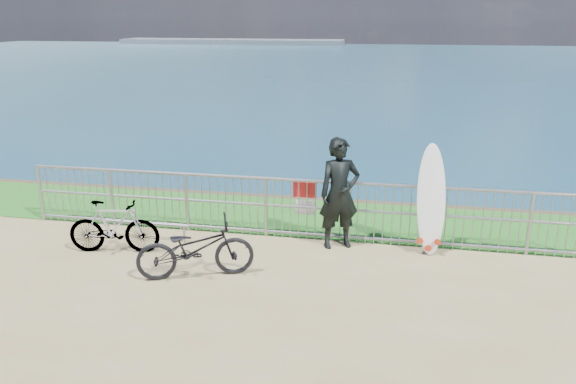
% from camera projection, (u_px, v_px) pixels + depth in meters
% --- Properties ---
extents(grass_strip, '(120.00, 120.00, 0.00)m').
position_uv_depth(grass_strip, '(303.00, 217.00, 11.22)').
color(grass_strip, '#1A601A').
rests_on(grass_strip, ground).
extents(seascape, '(260.00, 260.00, 5.00)m').
position_uv_depth(seascape, '(232.00, 44.00, 155.85)').
color(seascape, brown).
rests_on(seascape, ground).
extents(railing, '(10.06, 0.10, 1.13)m').
position_uv_depth(railing, '(294.00, 208.00, 10.01)').
color(railing, gray).
rests_on(railing, ground).
extents(surfer, '(0.83, 0.70, 1.93)m').
position_uv_depth(surfer, '(339.00, 194.00, 9.55)').
color(surfer, black).
rests_on(surfer, ground).
extents(surfboard, '(0.57, 0.53, 1.87)m').
position_uv_depth(surfboard, '(431.00, 204.00, 9.36)').
color(surfboard, silver).
rests_on(surfboard, ground).
extents(bicycle_near, '(1.89, 1.24, 0.94)m').
position_uv_depth(bicycle_near, '(195.00, 248.00, 8.55)').
color(bicycle_near, black).
rests_on(bicycle_near, ground).
extents(bicycle_far, '(1.59, 0.68, 0.92)m').
position_uv_depth(bicycle_far, '(114.00, 227.00, 9.45)').
color(bicycle_far, black).
rests_on(bicycle_far, ground).
extents(bike_rack, '(1.66, 0.05, 0.35)m').
position_uv_depth(bike_rack, '(145.00, 225.00, 10.01)').
color(bike_rack, gray).
rests_on(bike_rack, ground).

